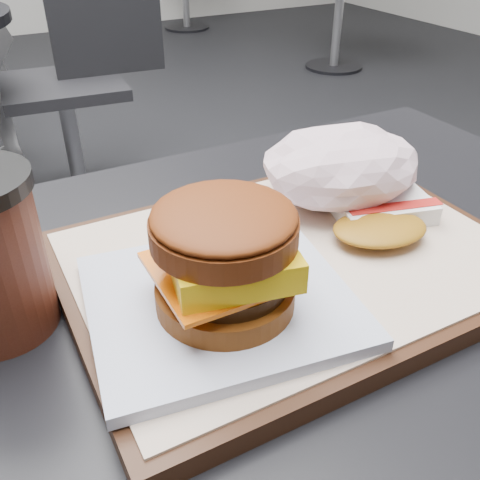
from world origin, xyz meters
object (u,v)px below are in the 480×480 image
object	(u,v)px
customer_table	(288,427)
breakfast_sandwich	(224,268)
neighbor_chair	(79,69)
crumpled_wrapper	(342,167)
serving_tray	(292,262)
hash_brown	(382,217)

from	to	relation	value
customer_table	breakfast_sandwich	bearing A→B (deg)	-165.98
neighbor_chair	crumpled_wrapper	bearing A→B (deg)	-93.42
serving_tray	neighbor_chair	size ratio (longest dim) A/B	0.43
hash_brown	neighbor_chair	bearing A→B (deg)	86.76
hash_brown	crumpled_wrapper	world-z (taller)	crumpled_wrapper
hash_brown	neighbor_chair	size ratio (longest dim) A/B	0.15
breakfast_sandwich	neighbor_chair	xyz separation A→B (m)	(0.28, 1.74, -0.32)
breakfast_sandwich	hash_brown	xyz separation A→B (m)	(0.18, 0.04, -0.03)
customer_table	hash_brown	distance (m)	0.24
serving_tray	neighbor_chair	xyz separation A→B (m)	(0.19, 1.70, -0.27)
crumpled_wrapper	neighbor_chair	size ratio (longest dim) A/B	0.18
serving_tray	breakfast_sandwich	xyz separation A→B (m)	(-0.09, -0.04, 0.05)
serving_tray	crumpled_wrapper	xyz separation A→B (m)	(0.09, 0.06, 0.05)
serving_tray	neighbor_chair	distance (m)	1.73
serving_tray	breakfast_sandwich	bearing A→B (deg)	-154.86
breakfast_sandwich	crumpled_wrapper	distance (m)	0.21
hash_brown	neighbor_chair	distance (m)	1.73
customer_table	hash_brown	bearing A→B (deg)	10.24
customer_table	hash_brown	xyz separation A→B (m)	(0.10, 0.02, 0.22)
serving_tray	neighbor_chair	bearing A→B (deg)	83.56
breakfast_sandwich	serving_tray	bearing A→B (deg)	25.14
serving_tray	crumpled_wrapper	bearing A→B (deg)	32.37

